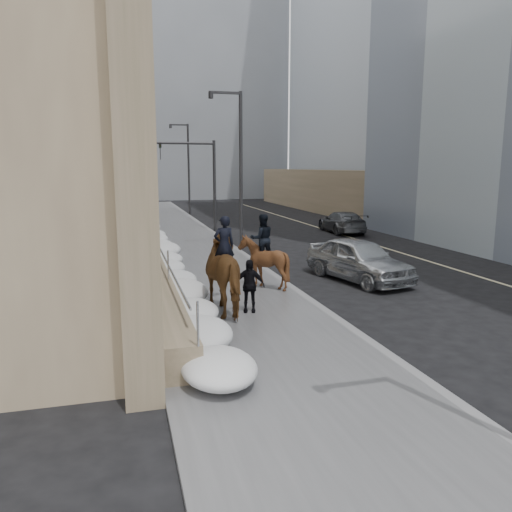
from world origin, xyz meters
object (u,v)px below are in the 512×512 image
Objects in this scene: mounted_horse_right at (263,258)px; pedestrian at (249,286)px; mounted_horse_left at (229,271)px; car_silver at (359,259)px; car_grey at (342,222)px.

pedestrian is at bearing 66.31° from mounted_horse_right.
mounted_horse_left is 6.50m from car_silver.
mounted_horse_left is 1.11× the size of mounted_horse_right.
car_silver reaches higher than car_grey.
mounted_horse_left is at bearing 59.58° from car_grey.
mounted_horse_right is at bearing 59.65° from car_grey.
pedestrian is 19.56m from car_grey.
car_silver is at bearing 47.30° from pedestrian.
pedestrian is (-1.22, -2.77, -0.27)m from mounted_horse_right.
mounted_horse_right is 3.04m from pedestrian.
mounted_horse_left reaches higher than car_silver.
mounted_horse_left is 19.64m from car_grey.
car_grey is at bearing 71.83° from pedestrian.
mounted_horse_right is at bearing -133.53° from mounted_horse_left.
pedestrian is 0.32× the size of car_grey.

